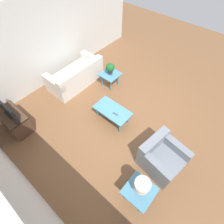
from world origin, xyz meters
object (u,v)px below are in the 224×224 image
object	(u,v)px
armchair	(161,157)
coffee_table	(112,111)
sofa	(76,76)
television	(5,108)
side_table_plant	(110,75)
side_table_lamp	(139,191)
table_lamp	(142,186)
tv_stand_chest	(15,120)
potted_plant	(110,68)

from	to	relation	value
armchair	coffee_table	distance (m)	1.78
sofa	television	bearing A→B (deg)	2.29
side_table_plant	television	xyz separation A→B (m)	(0.85, 3.07, 0.41)
sofa	side_table_lamp	size ratio (longest dim) A/B	3.17
coffee_table	television	size ratio (longest dim) A/B	1.04
side_table_plant	table_lamp	world-z (taller)	table_lamp
armchair	television	xyz separation A→B (m)	(3.63, 1.71, 0.53)
side_table_plant	tv_stand_chest	size ratio (longest dim) A/B	0.62
coffee_table	side_table_plant	bearing A→B (deg)	-46.57
side_table_plant	potted_plant	size ratio (longest dim) A/B	1.47
armchair	side_table_lamp	size ratio (longest dim) A/B	1.72
sofa	side_table_plant	xyz separation A→B (m)	(-0.95, -0.70, 0.12)
television	table_lamp	world-z (taller)	television
sofa	coffee_table	xyz separation A→B (m)	(-1.98, 0.39, 0.08)
side_table_plant	coffee_table	bearing A→B (deg)	133.43
armchair	side_table_plant	world-z (taller)	armchair
coffee_table	table_lamp	world-z (taller)	table_lamp
sofa	side_table_plant	distance (m)	1.18
coffee_table	tv_stand_chest	world-z (taller)	tv_stand_chest
side_table_plant	tv_stand_chest	world-z (taller)	tv_stand_chest
tv_stand_chest	television	size ratio (longest dim) A/B	0.94
coffee_table	television	bearing A→B (deg)	46.52
potted_plant	tv_stand_chest	bearing A→B (deg)	74.57
sofa	tv_stand_chest	world-z (taller)	sofa
side_table_plant	television	distance (m)	3.21
television	table_lamp	size ratio (longest dim) A/B	2.15
potted_plant	table_lamp	bearing A→B (deg)	140.28
sofa	table_lamp	world-z (taller)	table_lamp
side_table_plant	tv_stand_chest	distance (m)	3.18
tv_stand_chest	television	world-z (taller)	television
coffee_table	television	distance (m)	2.77
armchair	side_table_plant	bearing A→B (deg)	72.24
television	potted_plant	distance (m)	3.18
television	side_table_plant	bearing A→B (deg)	-105.41
tv_stand_chest	sofa	bearing A→B (deg)	-87.47
tv_stand_chest	potted_plant	distance (m)	3.21
tv_stand_chest	table_lamp	world-z (taller)	table_lamp
side_table_lamp	tv_stand_chest	xyz separation A→B (m)	(3.69, 0.70, -0.12)
armchair	sofa	bearing A→B (deg)	88.18
coffee_table	armchair	bearing A→B (deg)	171.26
side_table_lamp	television	size ratio (longest dim) A/B	0.58
sofa	tv_stand_chest	bearing A→B (deg)	2.30
side_table_lamp	tv_stand_chest	world-z (taller)	tv_stand_chest
sofa	armchair	xyz separation A→B (m)	(-3.74, 0.66, 0.01)
coffee_table	potted_plant	size ratio (longest dim) A/B	2.62
armchair	potted_plant	size ratio (longest dim) A/B	2.54
side_table_lamp	table_lamp	xyz separation A→B (m)	(0.00, -0.00, 0.39)
side_table_plant	armchair	bearing A→B (deg)	154.00
side_table_plant	potted_plant	bearing A→B (deg)	153.43
armchair	television	world-z (taller)	television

